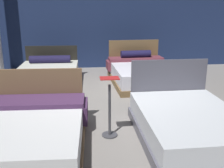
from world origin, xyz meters
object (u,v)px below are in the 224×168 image
(bed_0, at_px, (30,132))
(price_sign, at_px, (110,114))
(bed_3, at_px, (142,73))
(bed_2, at_px, (48,76))
(bed_1, at_px, (188,124))

(bed_0, xyz_separation_m, price_sign, (1.15, 0.23, 0.12))
(bed_3, relative_size, price_sign, 2.29)
(bed_2, xyz_separation_m, price_sign, (1.24, -2.84, 0.11))
(bed_2, height_order, price_sign, price_sign)
(bed_1, height_order, price_sign, bed_1)
(bed_1, bearing_deg, bed_0, -179.33)
(bed_0, height_order, bed_3, bed_3)
(bed_1, height_order, bed_3, bed_1)
(bed_1, xyz_separation_m, bed_3, (-0.01, 3.06, 0.02))
(bed_0, xyz_separation_m, bed_1, (2.30, 0.02, -0.00))
(bed_0, bearing_deg, price_sign, 14.19)
(bed_3, xyz_separation_m, price_sign, (-1.14, -2.85, 0.10))
(bed_2, bearing_deg, bed_1, -49.97)
(bed_0, relative_size, bed_3, 0.98)
(bed_1, distance_m, price_sign, 1.18)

